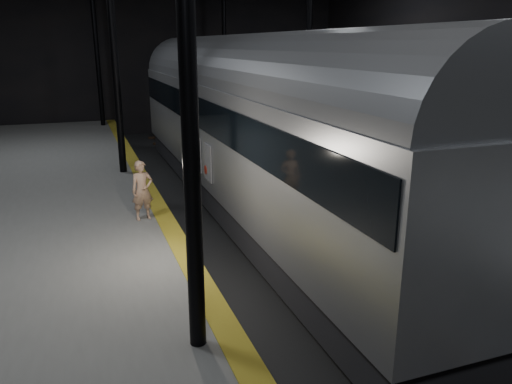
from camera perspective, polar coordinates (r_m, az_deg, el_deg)
name	(u,v)px	position (r m, az deg, el deg)	size (l,w,h in m)	color
ground	(304,266)	(13.40, 5.52, -8.40)	(44.00, 44.00, 0.00)	black
tactile_strip	(181,247)	(12.05, -8.55, -6.24)	(0.50, 43.80, 0.01)	olive
track	(304,263)	(13.37, 5.53, -8.13)	(2.40, 43.00, 0.24)	#3F3328
train	(245,119)	(16.75, -1.21, 8.34)	(3.25, 21.75, 5.81)	gray
woman	(142,190)	(13.88, -12.87, 0.18)	(0.60, 0.39, 1.64)	tan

